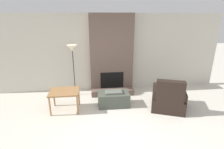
{
  "coord_description": "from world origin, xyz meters",
  "views": [
    {
      "loc": [
        -0.63,
        -3.05,
        2.55
      ],
      "look_at": [
        0.0,
        2.38,
        0.66
      ],
      "focal_mm": 28.0,
      "sensor_mm": 36.0,
      "label": 1
    }
  ],
  "objects": [
    {
      "name": "fireplace",
      "position": [
        0.0,
        2.54,
        1.23
      ],
      "size": [
        1.4,
        0.68,
        2.6
      ],
      "color": "brown",
      "rests_on": "ground_plane"
    },
    {
      "name": "wall_back",
      "position": [
        0.0,
        2.78,
        1.3
      ],
      "size": [
        7.68,
        0.06,
        2.6
      ],
      "primitive_type": "cube",
      "color": "beige",
      "rests_on": "ground_plane"
    },
    {
      "name": "armchair",
      "position": [
        1.44,
        1.14,
        0.28
      ],
      "size": [
        1.15,
        1.17,
        0.95
      ],
      "rotation": [
        0.0,
        0.0,
        2.78
      ],
      "color": "black",
      "rests_on": "ground_plane"
    },
    {
      "name": "ground_plane",
      "position": [
        0.0,
        0.0,
        0.0
      ],
      "size": [
        24.0,
        24.0,
        0.0
      ],
      "primitive_type": "plane",
      "color": "beige"
    },
    {
      "name": "ottoman",
      "position": [
        -0.06,
        1.52,
        0.21
      ],
      "size": [
        0.9,
        0.51,
        0.45
      ],
      "color": "#474C42",
      "rests_on": "ground_plane"
    },
    {
      "name": "floor_lamp_left",
      "position": [
        -1.23,
        2.37,
        1.47
      ],
      "size": [
        0.34,
        0.34,
        1.67
      ],
      "color": "#333333",
      "rests_on": "ground_plane"
    },
    {
      "name": "side_table",
      "position": [
        -1.42,
        1.4,
        0.51
      ],
      "size": [
        0.79,
        0.62,
        0.58
      ],
      "color": "#9E7042",
      "rests_on": "ground_plane"
    }
  ]
}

